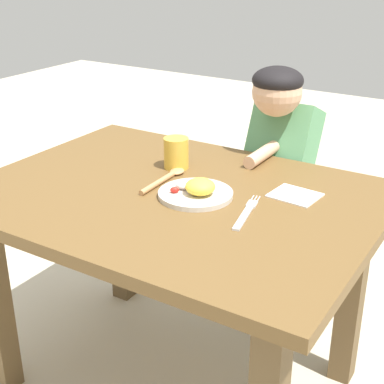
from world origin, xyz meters
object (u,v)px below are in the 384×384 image
at_px(plate, 196,192).
at_px(fork, 246,213).
at_px(drinking_cup, 176,153).
at_px(person, 280,188).
at_px(spoon, 166,178).

distance_m(plate, fork, 0.17).
distance_m(drinking_cup, person, 0.46).
bearing_deg(fork, drinking_cup, 49.23).
distance_m(plate, drinking_cup, 0.23).
bearing_deg(plate, person, 87.05).
relative_size(plate, person, 0.22).
relative_size(fork, person, 0.22).
bearing_deg(plate, fork, -8.06).
bearing_deg(drinking_cup, plate, -43.30).
distance_m(fork, drinking_cup, 0.38).
relative_size(plate, drinking_cup, 2.15).
xyz_separation_m(plate, spoon, (-0.14, 0.06, -0.01)).
bearing_deg(drinking_cup, spoon, -72.84).
relative_size(spoon, drinking_cup, 2.27).
relative_size(plate, fork, 0.97).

